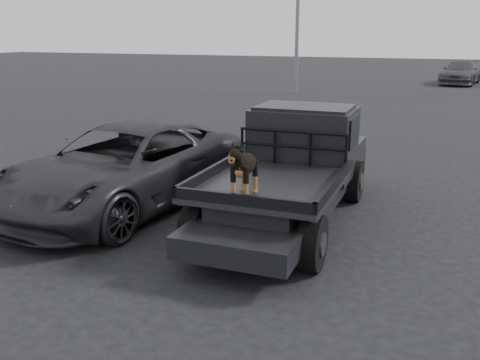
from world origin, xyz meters
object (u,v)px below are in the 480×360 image
at_px(flatbed_ute, 288,195).
at_px(parked_suv, 125,167).
at_px(dog, 244,169).
at_px(distant_car_b, 461,72).

relative_size(flatbed_ute, parked_suv, 1.03).
bearing_deg(parked_suv, flatbed_ute, 12.52).
relative_size(flatbed_ute, dog, 7.30).
bearing_deg(distant_car_b, dog, -86.51).
relative_size(dog, distant_car_b, 0.16).
bearing_deg(distant_car_b, flatbed_ute, -86.64).
distance_m(flatbed_ute, distant_car_b, 26.97).
bearing_deg(flatbed_ute, parked_suv, -174.96).
height_order(flatbed_ute, dog, dog).
bearing_deg(flatbed_ute, dog, -94.08).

